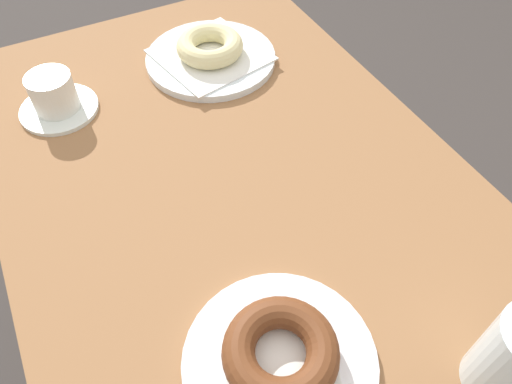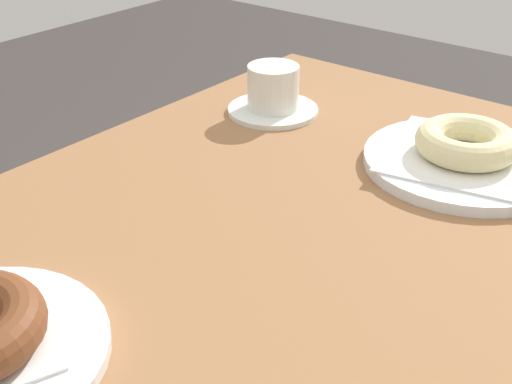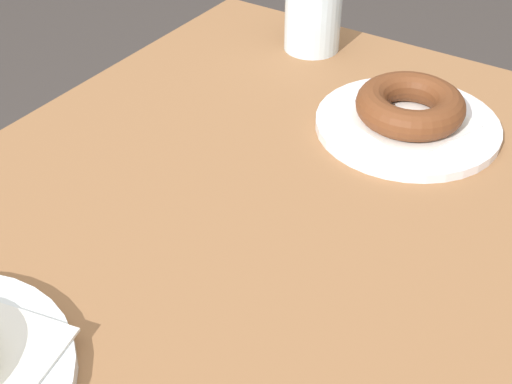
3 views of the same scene
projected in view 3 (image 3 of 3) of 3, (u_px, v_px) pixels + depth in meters
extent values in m
cube|color=#8D603C|center=(219.00, 256.00, 0.68)|extent=(0.99, 0.66, 0.05)
cylinder|color=olive|center=(510.00, 319.00, 1.09)|extent=(0.05, 0.05, 0.68)
cylinder|color=olive|center=(259.00, 215.00, 1.30)|extent=(0.05, 0.05, 0.68)
cylinder|color=white|center=(407.00, 125.00, 0.82)|extent=(0.22, 0.22, 0.01)
cube|color=white|center=(408.00, 120.00, 0.81)|extent=(0.16, 0.16, 0.00)
torus|color=brown|center=(410.00, 105.00, 0.80)|extent=(0.13, 0.13, 0.04)
cylinder|color=silver|center=(313.00, 9.00, 0.95)|extent=(0.08, 0.08, 0.12)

